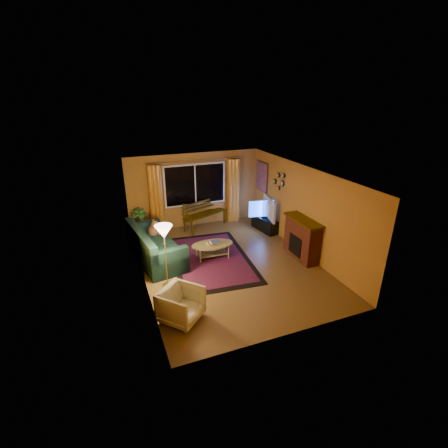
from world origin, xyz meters
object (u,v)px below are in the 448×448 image
object	(u,v)px
bench	(205,221)
coffee_table	(212,251)
armchair	(181,304)
sofa	(155,244)
tv_console	(265,224)
floor_lamp	(166,257)

from	to	relation	value
bench	coffee_table	size ratio (longest dim) A/B	1.39
bench	armchair	xyz separation A→B (m)	(-1.97, -4.44, 0.15)
bench	armchair	distance (m)	4.86
bench	sofa	xyz separation A→B (m)	(-1.98, -1.66, 0.22)
coffee_table	tv_console	bearing A→B (deg)	27.48
coffee_table	sofa	bearing A→B (deg)	162.04
sofa	armchair	distance (m)	2.77
floor_lamp	tv_console	size ratio (longest dim) A/B	1.50
sofa	coffee_table	bearing A→B (deg)	-26.77
bench	floor_lamp	world-z (taller)	floor_lamp
sofa	coffee_table	distance (m)	1.58
floor_lamp	tv_console	distance (m)	4.38
sofa	floor_lamp	world-z (taller)	floor_lamp
floor_lamp	tv_console	xyz separation A→B (m)	(3.77, 2.16, -0.58)
coffee_table	bench	bearing A→B (deg)	77.10
sofa	coffee_table	xyz separation A→B (m)	(1.49, -0.48, -0.26)
sofa	tv_console	xyz separation A→B (m)	(3.77, 0.70, -0.25)
bench	floor_lamp	size ratio (longest dim) A/B	1.02
sofa	armchair	xyz separation A→B (m)	(0.01, -2.77, -0.08)
coffee_table	tv_console	distance (m)	2.57
sofa	tv_console	world-z (taller)	sofa
armchair	tv_console	distance (m)	5.12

